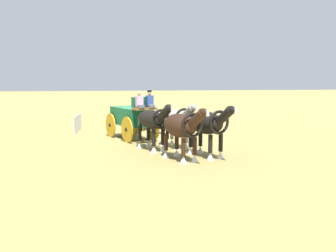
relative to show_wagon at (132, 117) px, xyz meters
The scene contains 7 objects.
ground_plane 1.26m from the show_wagon, 161.39° to the right, with size 220.00×220.00×0.00m, color #9E8C4C.
show_wagon is the anchor object (origin of this frame).
draft_horse_rear_near 3.70m from the show_wagon, 28.65° to the left, with size 2.93×1.56×2.23m.
draft_horse_rear_off 3.71m from the show_wagon, ahead, with size 3.05×1.50×2.27m.
draft_horse_lead_near 6.27m from the show_wagon, 24.47° to the left, with size 3.07×1.60×2.31m.
draft_horse_lead_off 6.27m from the show_wagon, 12.57° to the left, with size 2.97×1.57×2.26m.
sponsor_banner 4.86m from the show_wagon, 138.91° to the right, with size 3.20×0.06×1.10m, color silver.
Camera 1 is at (20.88, -2.21, 3.26)m, focal length 39.35 mm.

